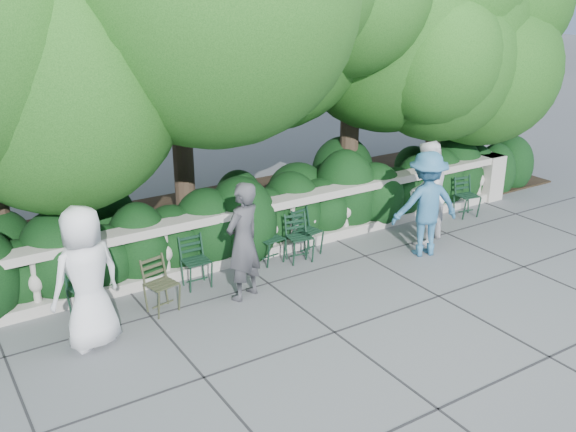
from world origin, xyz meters
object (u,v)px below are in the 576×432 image
person_woman_grey (243,241)px  chair_b (201,290)px  chair_f (470,218)px  person_businessman (87,278)px  chair_a (93,319)px  person_casual_man (426,193)px  chair_weathered (169,315)px  chair_e (313,257)px  chair_c (276,265)px  chair_d (303,264)px  person_older_blue (426,204)px

person_woman_grey → chair_b: bearing=-71.8°
chair_f → person_businessman: (-7.90, -0.62, 0.98)m
chair_a → person_casual_man: 6.12m
chair_b → chair_weathered: bearing=-146.1°
chair_e → chair_weathered: (-2.95, -0.56, 0.00)m
chair_b → person_woman_grey: person_woman_grey is taller
chair_c → chair_weathered: same height
person_businessman → person_casual_man: bearing=168.1°
chair_b → chair_f: size_ratio=1.00×
chair_a → person_woman_grey: (2.18, -0.57, 0.93)m
chair_d → chair_e: bearing=33.4°
person_older_blue → person_woman_grey: bearing=13.5°
chair_weathered → person_woman_grey: 1.52m
chair_c → chair_f: size_ratio=1.00×
chair_b → chair_weathered: size_ratio=1.00×
person_businessman → person_older_blue: (5.85, -0.15, -0.05)m
chair_c → chair_weathered: 2.30m
chair_a → person_casual_man: person_casual_man is taller
chair_d → person_businessman: (-3.79, -0.61, 0.98)m
chair_f → chair_weathered: 6.76m
chair_e → chair_f: bearing=-13.2°
chair_a → chair_d: same height
chair_b → chair_e: 2.22m
chair_e → chair_weathered: same height
chair_f → person_businessman: 7.99m
person_businessman → chair_weathered: bearing=175.4°
chair_f → person_casual_man: 1.97m
chair_d → chair_e: same height
chair_weathered → chair_c: bearing=3.2°
chair_a → chair_c: size_ratio=1.00×
chair_b → chair_d: 1.90m
chair_f → person_casual_man: (-1.69, -0.37, 0.96)m
chair_weathered → person_businessman: bearing=177.0°
chair_b → person_woman_grey: 1.18m
chair_weathered → person_businessman: size_ratio=0.43×
chair_d → chair_a: bearing=-171.8°
person_older_blue → chair_c: bearing=-3.8°
person_casual_man → person_older_blue: 0.54m
chair_d → person_older_blue: 2.39m
person_casual_man → chair_b: bearing=-28.8°
chair_a → chair_d: 3.61m
person_woman_grey → chair_f: bearing=163.3°
chair_f → person_older_blue: size_ratio=0.45×
person_casual_man → chair_e: bearing=-36.9°
chair_c → chair_e: bearing=-13.9°
chair_a → person_businessman: 1.20m
chair_d → chair_weathered: 2.66m
chair_f → person_casual_man: size_ratio=0.44×
chair_b → chair_a: bearing=-179.0°
chair_b → chair_d: (1.90, -0.05, 0.00)m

